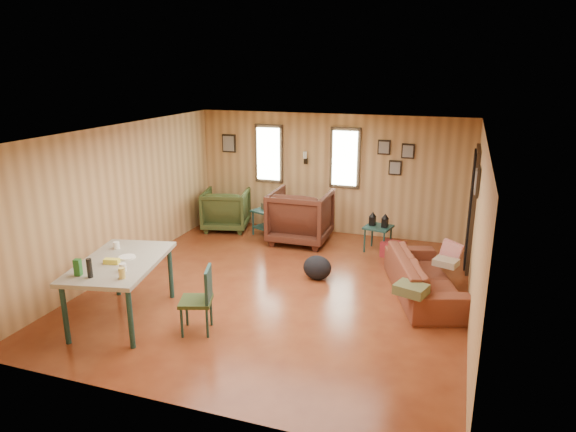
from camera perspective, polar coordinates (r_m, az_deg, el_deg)
name	(u,v)px	position (r m, az deg, el deg)	size (l,w,h in m)	color
room	(296,209)	(7.75, 0.88, 0.74)	(5.54, 6.04, 2.44)	brown
sofa	(425,270)	(7.85, 14.94, -5.82)	(2.05, 0.60, 0.80)	brown
recliner_brown	(301,214)	(9.83, 1.41, 0.24)	(1.09, 1.03, 1.13)	#441F14
recliner_green	(226,208)	(10.72, -6.90, 0.93)	(0.90, 0.84, 0.92)	#34411D
end_table	(267,218)	(10.30, -2.37, -0.20)	(0.64, 0.62, 0.64)	#1C413C
side_table	(378,225)	(9.49, 10.02, -1.00)	(0.54, 0.54, 0.73)	#1C413C
cooler	(393,249)	(9.36, 11.57, -3.66)	(0.45, 0.37, 0.28)	maroon
backpack	(317,268)	(8.23, 3.27, -5.75)	(0.51, 0.42, 0.39)	black
sofa_pillows	(431,272)	(7.54, 15.64, -5.99)	(0.87, 1.74, 0.35)	#4F522D
dining_table	(119,266)	(7.11, -18.22, -5.34)	(1.30, 1.81, 1.08)	#9F9986
dining_chair	(201,296)	(6.65, -9.65, -8.80)	(0.50, 0.50, 0.87)	#34411D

